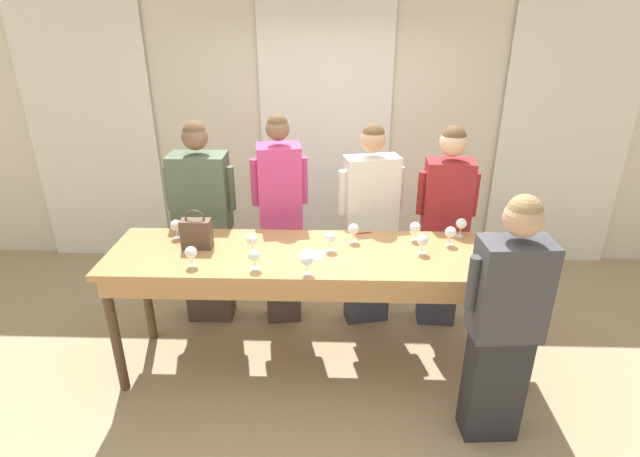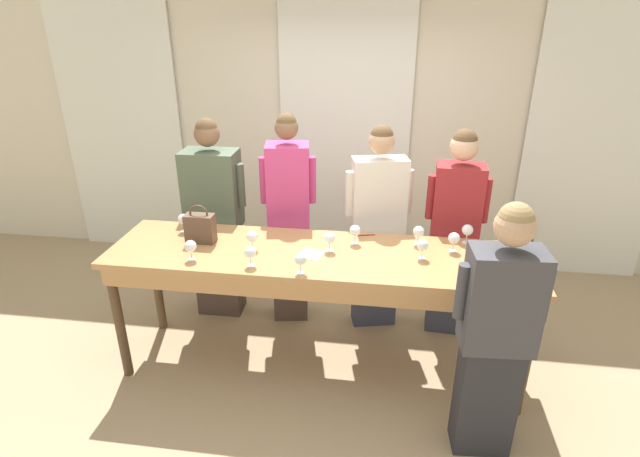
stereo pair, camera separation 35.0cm
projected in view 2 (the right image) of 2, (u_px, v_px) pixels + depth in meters
name	position (u px, v px, depth m)	size (l,w,h in m)	color
ground_plane	(319.00, 364.00, 3.90)	(18.00, 18.00, 0.00)	tan
wall_back	(345.00, 131.00, 5.06)	(12.00, 0.06, 2.80)	beige
curtain_panel_left	(123.00, 131.00, 5.33)	(1.30, 0.03, 2.69)	white
curtain_panel_center	(345.00, 138.00, 5.03)	(1.30, 0.03, 2.69)	white
curtain_panel_right	(595.00, 147.00, 4.72)	(1.30, 0.03, 2.69)	white
tasting_bar	(318.00, 267.00, 3.51)	(2.98, 0.77, 0.98)	#B27F4C
wine_bottle	(526.00, 250.00, 3.27)	(0.07, 0.07, 0.31)	black
handbag	(200.00, 228.00, 3.61)	(0.21, 0.11, 0.29)	brown
wine_glass_front_left	(423.00, 245.00, 3.38)	(0.08, 0.08, 0.14)	white
wine_glass_front_mid	(250.00, 252.00, 3.28)	(0.08, 0.08, 0.14)	white
wine_glass_front_right	(300.00, 259.00, 3.19)	(0.08, 0.08, 0.14)	white
wine_glass_center_left	(329.00, 238.00, 3.48)	(0.08, 0.08, 0.14)	white
wine_glass_center_mid	(503.00, 258.00, 3.21)	(0.08, 0.08, 0.14)	white
wine_glass_center_right	(419.00, 232.00, 3.58)	(0.08, 0.08, 0.14)	white
wine_glass_back_left	(355.00, 231.00, 3.59)	(0.08, 0.08, 0.14)	white
wine_glass_back_mid	(183.00, 220.00, 3.79)	(0.08, 0.08, 0.14)	white
wine_glass_back_right	(454.00, 238.00, 3.48)	(0.08, 0.08, 0.14)	white
wine_glass_near_host	(468.00, 230.00, 3.60)	(0.08, 0.08, 0.14)	white
wine_glass_by_bottle	(252.00, 237.00, 3.50)	(0.08, 0.08, 0.14)	white
wine_glass_by_handbag	(191.00, 247.00, 3.36)	(0.08, 0.08, 0.14)	white
napkin	(311.00, 254.00, 3.47)	(0.19, 0.19, 0.00)	white
pen	(367.00, 235.00, 3.76)	(0.13, 0.04, 0.01)	maroon
guest_olive_jacket	(215.00, 221.00, 4.25)	(0.56, 0.29, 1.76)	#473833
guest_pink_top	(289.00, 220.00, 4.15)	(0.46, 0.31, 1.82)	#473833
guest_cream_sweater	(377.00, 227.00, 4.07)	(0.54, 0.29, 1.75)	#383D51
guest_striped_shirt	(454.00, 232.00, 3.99)	(0.49, 0.27, 1.74)	#383D51
host_pouring	(496.00, 333.00, 2.84)	(0.52, 0.27, 1.65)	#28282D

